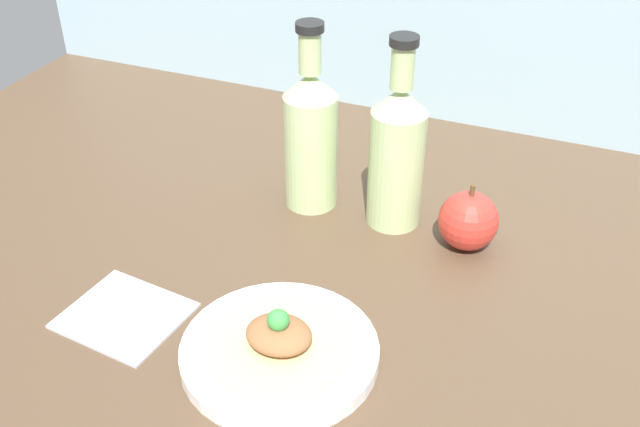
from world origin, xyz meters
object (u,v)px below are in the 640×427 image
object	(u,v)px
cider_bottle_right	(397,152)
cider_bottle_left	(311,136)
apple	(468,221)
plate	(280,351)
plated_food	(279,338)

from	to	relation	value
cider_bottle_right	cider_bottle_left	bearing A→B (deg)	180.00
cider_bottle_left	apple	world-z (taller)	cider_bottle_left
plate	cider_bottle_right	xyz separation A→B (cm)	(3.56, 31.97, 10.10)
plate	apple	distance (cm)	33.41
apple	cider_bottle_left	bearing A→B (deg)	174.80
cider_bottle_left	apple	xyz separation A→B (cm)	(24.33, -2.21, -7.15)
plate	cider_bottle_left	bearing A→B (deg)	106.42
plate	apple	world-z (taller)	apple
plated_food	cider_bottle_left	bearing A→B (deg)	106.42
plate	cider_bottle_left	size ratio (longest dim) A/B	0.82
plated_food	apple	size ratio (longest dim) A/B	1.66
cider_bottle_right	apple	distance (cm)	13.59
cider_bottle_left	cider_bottle_right	bearing A→B (deg)	0.00
plated_food	cider_bottle_left	world-z (taller)	cider_bottle_left
cider_bottle_left	plate	bearing A→B (deg)	-73.58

